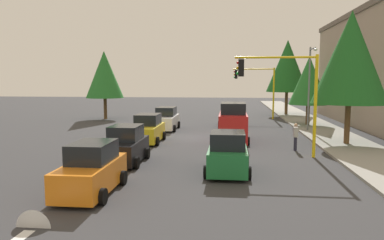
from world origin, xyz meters
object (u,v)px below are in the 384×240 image
(car_yellow, at_px, (148,130))
(street_lamp_curbside, at_px, (310,80))
(tree_roadside_near, at_px, (350,58))
(car_white, at_px, (166,119))
(tree_roadside_far, at_px, (287,66))
(car_silver, at_px, (229,117))
(delivery_van_red, at_px, (233,124))
(car_green, at_px, (228,154))
(traffic_signal_far_left, at_px, (257,83))
(tree_opposite_side, at_px, (104,75))
(car_orange, at_px, (92,170))
(pedestrian_crossing, at_px, (296,136))
(tree_roadside_mid, at_px, (309,80))
(car_black, at_px, (125,146))
(traffic_signal_near_left, at_px, (283,85))

(car_yellow, bearing_deg, street_lamp_curbside, 115.46)
(tree_roadside_near, relative_size, car_white, 2.11)
(tree_roadside_far, relative_size, car_silver, 2.17)
(delivery_van_red, relative_size, car_green, 1.26)
(tree_roadside_far, height_order, delivery_van_red, tree_roadside_far)
(traffic_signal_far_left, bearing_deg, car_silver, -24.31)
(tree_roadside_far, relative_size, car_yellow, 2.27)
(tree_opposite_side, xyz_separation_m, car_silver, (4.75, 13.65, -3.99))
(car_white, height_order, car_orange, same)
(car_yellow, relative_size, pedestrian_crossing, 2.34)
(car_white, bearing_deg, car_orange, 0.87)
(tree_roadside_mid, xyz_separation_m, car_black, (16.47, -12.69, -3.38))
(car_black, distance_m, car_yellow, 6.30)
(car_black, height_order, pedestrian_crossing, car_black)
(car_orange, bearing_deg, car_yellow, -177.88)
(traffic_signal_near_left, relative_size, delivery_van_red, 1.20)
(traffic_signal_near_left, distance_m, tree_opposite_side, 24.57)
(tree_roadside_near, distance_m, tree_opposite_side, 25.67)
(delivery_van_red, bearing_deg, tree_roadside_far, 161.30)
(car_black, bearing_deg, tree_roadside_near, 116.13)
(traffic_signal_near_left, bearing_deg, car_green, -37.48)
(car_black, height_order, car_yellow, same)
(car_silver, bearing_deg, traffic_signal_near_left, 13.02)
(traffic_signal_near_left, distance_m, street_lamp_curbside, 10.23)
(car_green, bearing_deg, tree_roadside_near, 135.47)
(traffic_signal_far_left, distance_m, car_yellow, 18.60)
(tree_roadside_mid, height_order, tree_opposite_side, tree_opposite_side)
(tree_roadside_mid, height_order, car_silver, tree_roadside_mid)
(car_black, xyz_separation_m, car_yellow, (-6.30, -0.26, 0.00))
(tree_roadside_far, bearing_deg, delivery_van_red, -18.70)
(traffic_signal_far_left, relative_size, car_green, 1.49)
(tree_roadside_far, distance_m, delivery_van_red, 20.88)
(car_white, bearing_deg, pedestrian_crossing, 48.90)
(tree_roadside_far, xyz_separation_m, car_silver, (10.75, -6.85, -5.05))
(car_silver, bearing_deg, tree_roadside_far, 147.47)
(tree_roadside_mid, height_order, pedestrian_crossing, tree_roadside_mid)
(tree_opposite_side, distance_m, car_black, 22.45)
(tree_opposite_side, xyz_separation_m, car_black, (20.47, 8.31, -4.00))
(delivery_van_red, distance_m, car_green, 8.69)
(tree_roadside_near, xyz_separation_m, tree_opposite_side, (-14.00, -21.50, -0.90))
(tree_roadside_near, height_order, delivery_van_red, tree_roadside_near)
(pedestrian_crossing, bearing_deg, car_orange, -44.64)
(traffic_signal_near_left, relative_size, tree_roadside_far, 0.64)
(tree_roadside_mid, bearing_deg, tree_roadside_near, 2.86)
(car_silver, xyz_separation_m, pedestrian_crossing, (11.37, 4.17, 0.01))
(tree_roadside_near, bearing_deg, street_lamp_curbside, -166.95)
(delivery_van_red, height_order, pedestrian_crossing, delivery_van_red)
(street_lamp_curbside, relative_size, car_silver, 1.68)
(car_white, distance_m, car_yellow, 6.45)
(traffic_signal_far_left, bearing_deg, car_green, -7.16)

